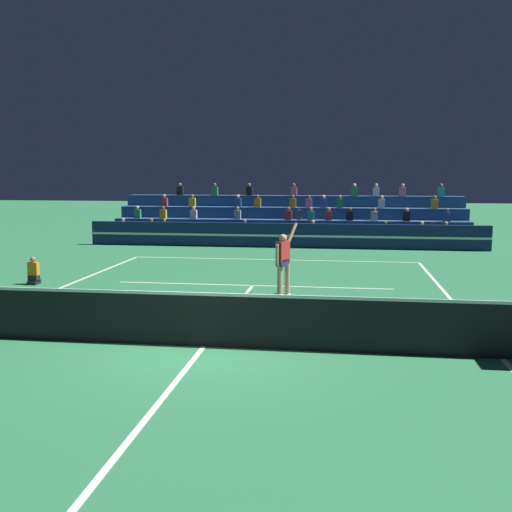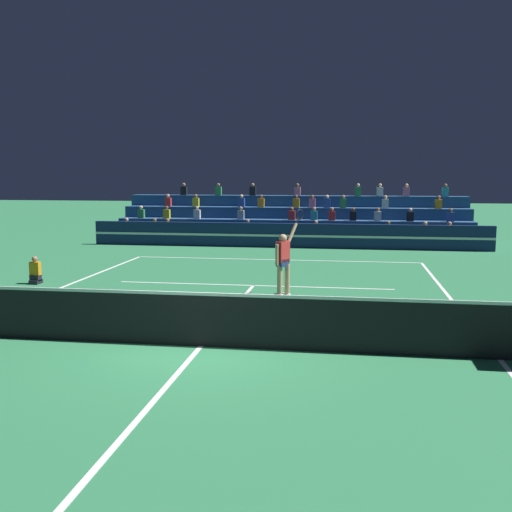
# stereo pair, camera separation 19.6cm
# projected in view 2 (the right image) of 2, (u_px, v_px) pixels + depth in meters

# --- Properties ---
(ground_plane) EXTENTS (120.00, 120.00, 0.00)m
(ground_plane) POSITION_uv_depth(u_px,v_px,m) (201.00, 346.00, 11.53)
(ground_plane) COLOR #2D7A4C
(court_lines) EXTENTS (11.10, 23.90, 0.01)m
(court_lines) POSITION_uv_depth(u_px,v_px,m) (201.00, 346.00, 11.53)
(court_lines) COLOR white
(court_lines) RESTS_ON ground
(tennis_net) EXTENTS (12.00, 0.10, 1.10)m
(tennis_net) POSITION_uv_depth(u_px,v_px,m) (200.00, 319.00, 11.45)
(tennis_net) COLOR slate
(tennis_net) RESTS_ON ground
(sponsor_banner_wall) EXTENTS (18.00, 0.26, 1.10)m
(sponsor_banner_wall) POSITION_uv_depth(u_px,v_px,m) (286.00, 236.00, 26.93)
(sponsor_banner_wall) COLOR navy
(sponsor_banner_wall) RESTS_ON ground
(bleacher_stand) EXTENTS (17.21, 3.80, 2.83)m
(bleacher_stand) POSITION_uv_depth(u_px,v_px,m) (293.00, 223.00, 29.99)
(bleacher_stand) COLOR navy
(bleacher_stand) RESTS_ON ground
(ball_kid_courtside) EXTENTS (0.30, 0.36, 0.84)m
(ball_kid_courtside) POSITION_uv_depth(u_px,v_px,m) (35.00, 273.00, 18.07)
(ball_kid_courtside) COLOR black
(ball_kid_courtside) RESTS_ON ground
(tennis_player) EXTENTS (0.77, 1.01, 2.41)m
(tennis_player) POSITION_uv_depth(u_px,v_px,m) (284.00, 261.00, 16.02)
(tennis_player) COLOR tan
(tennis_player) RESTS_ON ground
(tennis_ball) EXTENTS (0.07, 0.07, 0.07)m
(tennis_ball) POSITION_uv_depth(u_px,v_px,m) (38.00, 327.00, 12.90)
(tennis_ball) COLOR #C6DB33
(tennis_ball) RESTS_ON ground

